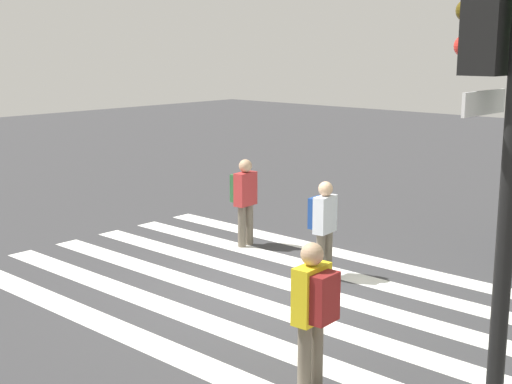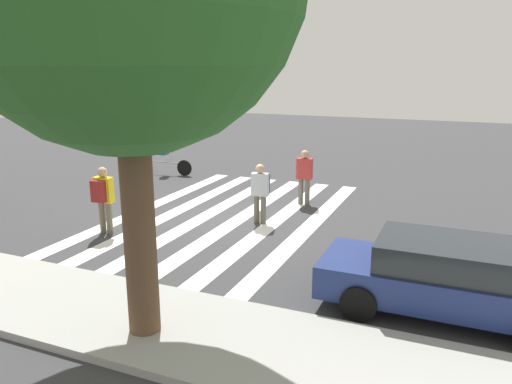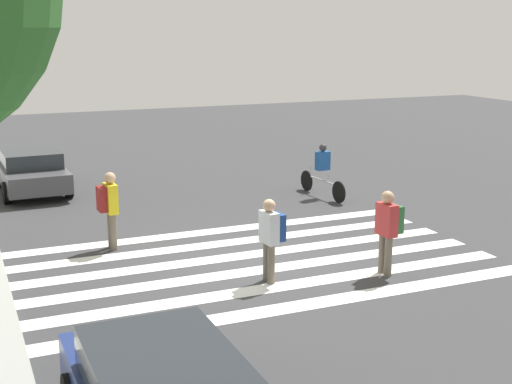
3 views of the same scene
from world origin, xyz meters
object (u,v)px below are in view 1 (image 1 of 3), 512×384
pedestrian_adult_tall_backpack (323,221)px  pedestrian_adult_yellow_jacket (244,195)px  traffic_light (494,136)px  pedestrian_adult_blue_shirt (314,306)px

pedestrian_adult_tall_backpack → pedestrian_adult_yellow_jacket: bearing=-108.9°
pedestrian_adult_yellow_jacket → traffic_light: bearing=49.4°
pedestrian_adult_yellow_jacket → pedestrian_adult_blue_shirt: size_ratio=0.98×
traffic_light → pedestrian_adult_blue_shirt: traffic_light is taller
traffic_light → pedestrian_adult_blue_shirt: size_ratio=2.69×
traffic_light → pedestrian_adult_tall_backpack: (-4.94, -5.09, -2.35)m
traffic_light → pedestrian_adult_yellow_jacket: (-5.47, -7.44, -2.32)m
pedestrian_adult_tall_backpack → pedestrian_adult_yellow_jacket: size_ratio=0.96×
traffic_light → pedestrian_adult_blue_shirt: bearing=-120.0°
traffic_light → pedestrian_adult_yellow_jacket: size_ratio=2.73×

